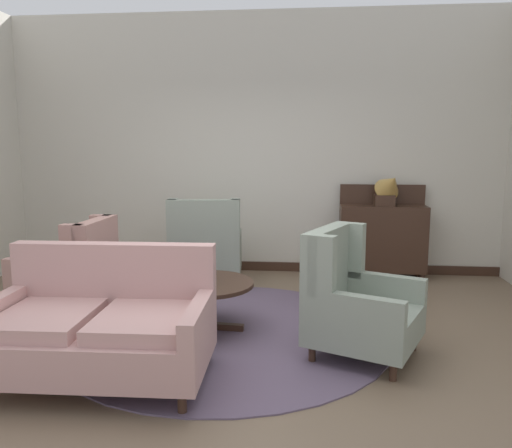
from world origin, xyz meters
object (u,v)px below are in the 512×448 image
Objects in this scene: gramophone at (389,188)px; sideboard at (382,237)px; settee at (100,327)px; side_table at (335,265)px; coffee_table at (205,290)px; porcelain_vase at (201,265)px; armchair_foreground_right at (73,276)px; armchair_back_corner at (354,302)px; armchair_near_sideboard at (206,249)px.

sideboard is at bearing 118.01° from gramophone.
gramophone reaches higher than settee.
side_table is 1.24m from sideboard.
settee reaches higher than coffee_table.
armchair_foreground_right is at bearing 172.97° from porcelain_vase.
gramophone reaches higher than sideboard.
armchair_back_corner is at bearing -18.29° from porcelain_vase.
settee is 3.28× the size of gramophone.
armchair_foreground_right reaches higher than porcelain_vase.
armchair_foreground_right reaches higher than coffee_table.
coffee_table is 0.91× the size of armchair_foreground_right.
armchair_foreground_right is at bearing -150.16° from sideboard.
armchair_near_sideboard reaches higher than armchair_foreground_right.
side_table is at bearing 37.09° from porcelain_vase.
porcelain_vase is 0.33× the size of armchair_back_corner.
gramophone is (0.69, 0.96, 0.76)m from side_table.
settee is at bearing -129.51° from gramophone.
armchair_near_sideboard is at bearing 162.89° from side_table.
armchair_back_corner is at bearing 77.93° from armchair_foreground_right.
armchair_near_sideboard reaches higher than coffee_table.
gramophone reaches higher than porcelain_vase.
armchair_near_sideboard is (0.27, 2.49, 0.06)m from settee.
side_table reaches higher than coffee_table.
side_table is (2.57, 0.79, -0.02)m from armchair_foreground_right.
armchair_near_sideboard reaches higher than armchair_back_corner.
gramophone reaches higher than side_table.
side_table is at bearing -121.48° from sideboard.
settee is 3.96m from gramophone.
armchair_back_corner is at bearing -103.11° from sideboard.
sideboard is (0.64, 1.05, 0.13)m from side_table.
gramophone is (2.20, 0.50, 0.71)m from armchair_near_sideboard.
gramophone is at bearing 48.78° from settee.
side_table is (1.78, 2.03, 0.02)m from settee.
side_table is 0.56× the size of sideboard.
gramophone is at bearing 119.10° from armchair_foreground_right.
settee is 1.96m from armchair_back_corner.
sideboard is at bearing 120.62° from armchair_foreground_right.
armchair_foreground_right is 2.69m from side_table.
gramophone reaches higher than armchair_near_sideboard.
side_table is at bearing -125.58° from gramophone.
settee reaches higher than porcelain_vase.
armchair_back_corner reaches higher than armchair_foreground_right.
gramophone reaches higher than armchair_back_corner.
coffee_table is at bearing 96.34° from armchair_back_corner.
gramophone is (2.47, 2.99, 0.77)m from settee.
porcelain_vase is at bearing -142.91° from side_table.
settee is at bearing 132.80° from armchair_back_corner.
armchair_back_corner is (1.30, -0.41, 0.06)m from coffee_table.
side_table is 1.37× the size of gramophone.
armchair_back_corner is at bearing -87.02° from side_table.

